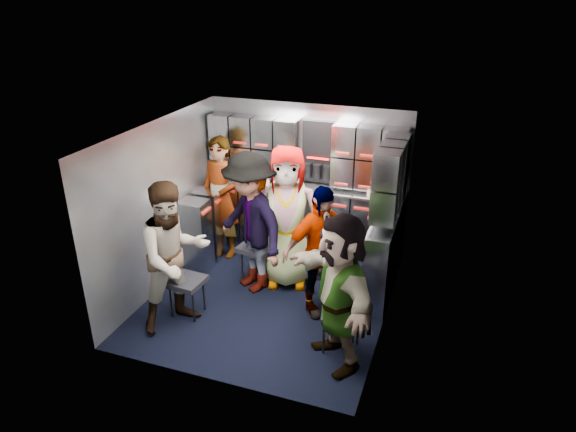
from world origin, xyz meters
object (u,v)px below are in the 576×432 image
(jump_seat_mid_left, at_px, (257,249))
(attendant_arc_b, at_px, (250,223))
(attendant_arc_c, at_px, (287,218))
(jump_seat_near_right, at_px, (342,314))
(jump_seat_center, at_px, (292,250))
(jump_seat_near_left, at_px, (186,283))
(attendant_standing, at_px, (221,198))
(attendant_arc_e, at_px, (339,292))
(jump_seat_mid_right, at_px, (323,271))
(attendant_arc_d, at_px, (320,252))
(attendant_arc_a, at_px, (174,256))

(jump_seat_mid_left, height_order, attendant_arc_b, attendant_arc_b)
(attendant_arc_c, bearing_deg, jump_seat_near_right, -64.07)
(jump_seat_mid_left, relative_size, jump_seat_center, 1.10)
(jump_seat_near_left, distance_m, attendant_standing, 1.57)
(jump_seat_near_left, bearing_deg, attendant_arc_e, -6.64)
(jump_seat_mid_right, bearing_deg, jump_seat_near_right, -61.74)
(jump_seat_center, xyz_separation_m, jump_seat_mid_right, (0.56, -0.49, 0.06))
(attendant_standing, relative_size, attendant_arc_c, 0.94)
(jump_seat_mid_right, xyz_separation_m, attendant_arc_d, (0.00, -0.18, 0.36))
(attendant_arc_a, xyz_separation_m, attendant_arc_e, (1.83, -0.03, -0.03))
(jump_seat_near_left, bearing_deg, attendant_arc_a, -90.00)
(jump_seat_mid_right, xyz_separation_m, attendant_standing, (-1.68, 0.73, 0.43))
(attendant_arc_b, bearing_deg, attendant_arc_e, -3.01)
(jump_seat_near_right, height_order, attendant_arc_e, attendant_arc_e)
(attendant_arc_a, distance_m, attendant_arc_d, 1.60)
(attendant_standing, bearing_deg, jump_seat_mid_right, -12.09)
(jump_seat_center, relative_size, attendant_arc_e, 0.28)
(jump_seat_near_left, relative_size, attendant_arc_b, 0.26)
(attendant_standing, bearing_deg, attendant_arc_e, -27.41)
(attendant_arc_a, relative_size, attendant_arc_d, 1.09)
(jump_seat_near_right, distance_m, attendant_arc_a, 1.89)
(attendant_arc_a, distance_m, attendant_arc_e, 1.83)
(jump_seat_mid_right, relative_size, attendant_arc_b, 0.30)
(jump_seat_mid_left, bearing_deg, attendant_arc_e, -41.11)
(attendant_arc_e, bearing_deg, attendant_arc_d, 167.25)
(jump_seat_center, relative_size, attendant_arc_a, 0.27)
(jump_seat_near_left, relative_size, jump_seat_mid_right, 0.89)
(jump_seat_near_left, height_order, attendant_arc_a, attendant_arc_a)
(jump_seat_near_right, distance_m, attendant_standing, 2.62)
(jump_seat_near_right, xyz_separation_m, attendant_arc_e, (0.00, -0.18, 0.38))
(jump_seat_center, relative_size, jump_seat_near_right, 0.93)
(attendant_standing, bearing_deg, jump_seat_near_left, -68.31)
(jump_seat_mid_right, relative_size, attendant_standing, 0.31)
(attendant_arc_a, bearing_deg, jump_seat_near_right, -51.21)
(jump_seat_mid_left, distance_m, attendant_arc_e, 1.84)
(jump_seat_near_right, relative_size, attendant_arc_d, 0.31)
(attendant_standing, xyz_separation_m, attendant_arc_a, (0.27, -1.66, -0.00))
(attendant_arc_d, bearing_deg, attendant_arc_e, -105.65)
(jump_seat_mid_left, distance_m, jump_seat_center, 0.47)
(jump_seat_mid_left, relative_size, attendant_arc_c, 0.27)
(jump_seat_center, xyz_separation_m, jump_seat_near_right, (0.98, -1.27, 0.07))
(jump_seat_near_right, xyz_separation_m, attendant_arc_c, (-0.98, 1.09, 0.47))
(jump_seat_near_right, bearing_deg, attendant_arc_d, 124.92)
(attendant_arc_e, bearing_deg, jump_seat_near_right, 138.99)
(jump_seat_center, relative_size, attendant_arc_c, 0.25)
(jump_seat_near_right, bearing_deg, attendant_arc_b, 148.69)
(jump_seat_near_left, xyz_separation_m, attendant_arc_a, (0.00, -0.18, 0.44))
(jump_seat_mid_left, xyz_separation_m, jump_seat_center, (0.38, 0.26, -0.07))
(attendant_standing, relative_size, attendant_arc_d, 1.09)
(jump_seat_mid_right, xyz_separation_m, jump_seat_near_right, (0.42, -0.78, 0.01))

